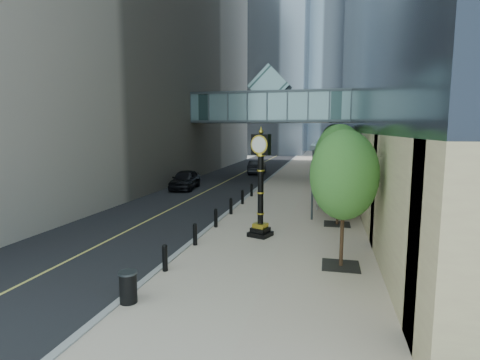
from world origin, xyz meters
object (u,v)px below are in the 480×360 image
street_clock (261,191)px  pedestrian (320,195)px  trash_bin (128,288)px  car_far (257,167)px  car_near (185,179)px

street_clock → pedestrian: street_clock is taller
street_clock → pedestrian: (2.68, 6.91, -1.28)m
trash_bin → car_far: (-2.46, 34.07, 0.30)m
pedestrian → car_far: pedestrian is taller
street_clock → car_near: 16.12m
car_near → car_far: 13.57m
pedestrian → car_far: bearing=-87.0°
trash_bin → car_far: bearing=94.1°
trash_bin → street_clock: bearing=71.7°
street_clock → car_near: size_ratio=1.05×
car_near → car_far: size_ratio=1.03×
street_clock → pedestrian: bearing=89.0°
car_far → trash_bin: bearing=91.3°
pedestrian → street_clock: bearing=49.9°
pedestrian → car_far: (-7.73, 19.28, -0.21)m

